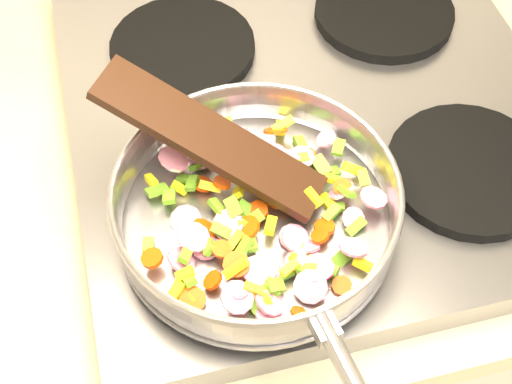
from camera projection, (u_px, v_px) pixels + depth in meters
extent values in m
cube|color=#939399|center=(315.00, 120.00, 0.90)|extent=(0.60, 0.60, 0.04)
cylinder|color=black|center=(231.00, 220.00, 0.77)|extent=(0.19, 0.19, 0.02)
cylinder|color=black|center=(469.00, 170.00, 0.81)|extent=(0.19, 0.19, 0.02)
cylinder|color=black|center=(183.00, 47.00, 0.93)|extent=(0.19, 0.19, 0.02)
cylinder|color=black|center=(384.00, 12.00, 0.97)|extent=(0.19, 0.19, 0.02)
cylinder|color=#9E9EA5|center=(256.00, 220.00, 0.76)|extent=(0.30, 0.30, 0.01)
torus|color=#9E9EA5|center=(256.00, 204.00, 0.74)|extent=(0.34, 0.34, 0.05)
torus|color=#9E9EA5|center=(256.00, 190.00, 0.72)|extent=(0.30, 0.30, 0.01)
cube|color=#9E9EA5|center=(324.00, 327.00, 0.64)|extent=(0.03, 0.03, 0.02)
cube|color=#FFF219|center=(313.00, 198.00, 0.74)|extent=(0.02, 0.02, 0.02)
cylinder|color=#D4145E|center=(302.00, 157.00, 0.78)|extent=(0.04, 0.04, 0.01)
cube|color=#5EA023|center=(286.00, 273.00, 0.71)|extent=(0.02, 0.01, 0.01)
cylinder|color=#D4145E|center=(353.00, 218.00, 0.75)|extent=(0.03, 0.03, 0.02)
cylinder|color=#D4145E|center=(354.00, 247.00, 0.71)|extent=(0.04, 0.04, 0.01)
cylinder|color=#E24106|center=(193.00, 300.00, 0.69)|extent=(0.03, 0.03, 0.01)
cube|color=#5EA023|center=(347.00, 192.00, 0.75)|extent=(0.02, 0.02, 0.02)
cube|color=#FFF219|center=(297.00, 254.00, 0.72)|extent=(0.02, 0.03, 0.02)
cylinder|color=#D4145E|center=(207.00, 248.00, 0.73)|extent=(0.04, 0.04, 0.01)
cylinder|color=#D4145E|center=(270.00, 302.00, 0.69)|extent=(0.04, 0.04, 0.03)
cylinder|color=#D4145E|center=(304.00, 257.00, 0.73)|extent=(0.04, 0.04, 0.01)
cube|color=#FFF219|center=(268.00, 184.00, 0.76)|extent=(0.02, 0.02, 0.01)
cube|color=#FFF219|center=(362.00, 264.00, 0.71)|extent=(0.02, 0.02, 0.01)
cube|color=#5EA023|center=(275.00, 285.00, 0.70)|extent=(0.02, 0.02, 0.01)
cube|color=#FFF219|center=(254.00, 288.00, 0.68)|extent=(0.02, 0.02, 0.01)
cube|color=#5EA023|center=(273.00, 189.00, 0.75)|extent=(0.02, 0.02, 0.01)
cylinder|color=#E24106|center=(203.00, 184.00, 0.78)|extent=(0.03, 0.03, 0.01)
cylinder|color=#D4145E|center=(237.00, 297.00, 0.68)|extent=(0.04, 0.05, 0.02)
cube|color=#5EA023|center=(300.00, 143.00, 0.81)|extent=(0.01, 0.02, 0.01)
cube|color=#FFF219|center=(151.00, 180.00, 0.78)|extent=(0.01, 0.02, 0.02)
cube|color=#5EA023|center=(157.00, 190.00, 0.77)|extent=(0.03, 0.02, 0.01)
cylinder|color=#D4145E|center=(269.00, 314.00, 0.69)|extent=(0.03, 0.03, 0.01)
cube|color=#5EA023|center=(327.00, 269.00, 0.71)|extent=(0.03, 0.03, 0.01)
cube|color=#5EA023|center=(283.00, 183.00, 0.77)|extent=(0.02, 0.02, 0.01)
cylinder|color=#D4145E|center=(293.00, 177.00, 0.77)|extent=(0.03, 0.03, 0.02)
cylinder|color=#E24106|center=(222.00, 249.00, 0.71)|extent=(0.03, 0.03, 0.01)
cube|color=#5EA023|center=(247.00, 210.00, 0.76)|extent=(0.03, 0.03, 0.02)
cube|color=#FFF219|center=(335.00, 180.00, 0.77)|extent=(0.02, 0.02, 0.01)
cube|color=#FFF219|center=(352.00, 169.00, 0.78)|extent=(0.03, 0.02, 0.02)
cube|color=#5EA023|center=(234.00, 207.00, 0.74)|extent=(0.02, 0.02, 0.02)
cylinder|color=#D4145E|center=(201.00, 144.00, 0.81)|extent=(0.04, 0.04, 0.01)
cube|color=#5EA023|center=(356.00, 226.00, 0.75)|extent=(0.03, 0.02, 0.02)
cylinder|color=#D4145E|center=(275.00, 180.00, 0.78)|extent=(0.03, 0.03, 0.02)
cube|color=#5EA023|center=(260.00, 303.00, 0.69)|extent=(0.03, 0.02, 0.02)
cube|color=#5EA023|center=(227.00, 125.00, 0.80)|extent=(0.02, 0.02, 0.01)
cylinder|color=#E24106|center=(281.00, 184.00, 0.78)|extent=(0.04, 0.04, 0.02)
cylinder|color=#E24106|center=(299.00, 313.00, 0.69)|extent=(0.02, 0.02, 0.02)
cylinder|color=#E24106|center=(199.00, 138.00, 0.79)|extent=(0.03, 0.03, 0.02)
cylinder|color=#D4145E|center=(292.00, 240.00, 0.72)|extent=(0.03, 0.03, 0.02)
cube|color=#FFF219|center=(364.00, 178.00, 0.77)|extent=(0.01, 0.02, 0.02)
cylinder|color=#D4145E|center=(246.00, 145.00, 0.81)|extent=(0.04, 0.03, 0.02)
cylinder|color=#E24106|center=(303.00, 160.00, 0.80)|extent=(0.03, 0.03, 0.02)
cube|color=#FFF219|center=(257.00, 165.00, 0.77)|extent=(0.01, 0.03, 0.02)
cube|color=#FFF219|center=(235.00, 269.00, 0.70)|extent=(0.03, 0.02, 0.02)
cylinder|color=#E24106|center=(203.00, 230.00, 0.74)|extent=(0.04, 0.04, 0.03)
cube|color=#FFF219|center=(290.00, 268.00, 0.70)|extent=(0.02, 0.02, 0.01)
cube|color=#FFF219|center=(270.00, 225.00, 0.73)|extent=(0.02, 0.03, 0.01)
cube|color=#5EA023|center=(273.00, 287.00, 0.70)|extent=(0.02, 0.02, 0.02)
cylinder|color=#D4145E|center=(238.00, 135.00, 0.81)|extent=(0.03, 0.03, 0.02)
cube|color=#5EA023|center=(332.00, 213.00, 0.75)|extent=(0.02, 0.02, 0.01)
cylinder|color=#E24106|center=(342.00, 285.00, 0.71)|extent=(0.03, 0.03, 0.01)
cube|color=#5EA023|center=(321.00, 165.00, 0.78)|extent=(0.02, 0.03, 0.01)
cube|color=#5EA023|center=(332.00, 172.00, 0.79)|extent=(0.02, 0.01, 0.01)
cube|color=#5EA023|center=(221.00, 230.00, 0.73)|extent=(0.02, 0.02, 0.02)
cube|color=#5EA023|center=(244.00, 247.00, 0.72)|extent=(0.02, 0.02, 0.02)
cube|color=#5EA023|center=(189.00, 279.00, 0.70)|extent=(0.02, 0.02, 0.02)
cylinder|color=#E24106|center=(258.00, 211.00, 0.75)|extent=(0.03, 0.03, 0.01)
cylinder|color=#E24106|center=(248.00, 227.00, 0.73)|extent=(0.03, 0.03, 0.02)
cylinder|color=#D4145E|center=(259.00, 271.00, 0.71)|extent=(0.05, 0.05, 0.01)
cylinder|color=#D4145E|center=(269.00, 271.00, 0.71)|extent=(0.03, 0.03, 0.02)
cube|color=#FFF219|center=(280.00, 128.00, 0.82)|extent=(0.02, 0.03, 0.02)
cylinder|color=#D4145E|center=(237.00, 291.00, 0.68)|extent=(0.03, 0.03, 0.02)
cube|color=#5EA023|center=(342.00, 258.00, 0.73)|extent=(0.03, 0.02, 0.02)
cube|color=#5EA023|center=(251.00, 242.00, 0.73)|extent=(0.01, 0.02, 0.01)
cylinder|color=#D4145E|center=(286.00, 164.00, 0.77)|extent=(0.05, 0.04, 0.03)
cube|color=#FFF219|center=(283.00, 124.00, 0.81)|extent=(0.03, 0.02, 0.02)
cube|color=#5EA023|center=(261.00, 154.00, 0.80)|extent=(0.02, 0.02, 0.01)
cylinder|color=#D4145E|center=(273.00, 153.00, 0.79)|extent=(0.04, 0.04, 0.01)
cube|color=#5EA023|center=(217.00, 207.00, 0.75)|extent=(0.02, 0.02, 0.01)
cube|color=#5EA023|center=(314.00, 162.00, 0.80)|extent=(0.02, 0.02, 0.01)
cylinder|color=#E24106|center=(275.00, 131.00, 0.80)|extent=(0.03, 0.03, 0.02)
cylinder|color=#D4145E|center=(186.00, 221.00, 0.75)|extent=(0.04, 0.04, 0.03)
cube|color=#5EA023|center=(209.00, 247.00, 0.72)|extent=(0.01, 0.02, 0.02)
cylinder|color=#D4145E|center=(326.00, 138.00, 0.80)|extent=(0.03, 0.03, 0.02)
cube|color=#5EA023|center=(254.00, 219.00, 0.75)|extent=(0.03, 0.02, 0.02)
cylinder|color=#D4145E|center=(203.00, 150.00, 0.79)|extent=(0.03, 0.03, 0.02)
cylinder|color=#D4145E|center=(250.00, 165.00, 0.79)|extent=(0.03, 0.04, 0.03)
cube|color=#5EA023|center=(186.00, 254.00, 0.71)|extent=(0.02, 0.03, 0.02)
cube|color=#FFF219|center=(179.00, 188.00, 0.77)|extent=(0.02, 0.02, 0.02)
cube|color=#FFF219|center=(329.00, 204.00, 0.76)|extent=(0.02, 0.03, 0.01)
cylinder|color=#E24106|center=(277.00, 196.00, 0.76)|extent=(0.04, 0.04, 0.01)
cylinder|color=#D4145E|center=(341.00, 190.00, 0.76)|extent=(0.04, 0.03, 0.03)
cylinder|color=#E24106|center=(241.00, 158.00, 0.80)|extent=(0.03, 0.03, 0.01)
cube|color=#FFF219|center=(210.00, 187.00, 0.77)|extent=(0.03, 0.02, 0.02)
cube|color=#FFF219|center=(175.00, 292.00, 0.69)|extent=(0.03, 0.02, 0.02)
cube|color=#5EA023|center=(241.00, 220.00, 0.74)|extent=(0.01, 0.02, 0.02)
cube|color=#5EA023|center=(301.00, 182.00, 0.78)|extent=(0.03, 0.02, 0.01)
cube|color=#5EA023|center=(198.00, 165.00, 0.79)|extent=(0.02, 0.02, 0.02)
cylinder|color=#E24106|center=(320.00, 235.00, 0.73)|extent=(0.03, 0.03, 0.01)
cylinder|color=#D4145E|center=(304.00, 189.00, 0.78)|extent=(0.04, 0.04, 0.01)
cylinder|color=#D4145E|center=(311.00, 286.00, 0.69)|extent=(0.05, 0.05, 0.02)
cylinder|color=#D4145E|center=(318.00, 268.00, 0.70)|extent=(0.05, 0.05, 0.01)
cylinder|color=#E24106|center=(325.00, 227.00, 0.74)|extent=(0.03, 0.03, 0.01)
cube|color=#5EA023|center=(148.00, 245.00, 0.73)|extent=(0.01, 0.02, 0.01)
cube|color=#FFF219|center=(259.00, 299.00, 0.69)|extent=(0.02, 0.02, 0.01)
cylinder|color=#D4145E|center=(240.00, 160.00, 0.80)|extent=(0.04, 0.04, 0.02)
cylinder|color=#D4145E|center=(304.00, 245.00, 0.73)|extent=(0.04, 0.04, 0.02)
cube|color=#5EA023|center=(169.00, 197.00, 0.76)|extent=(0.02, 0.02, 0.01)
cube|color=#5EA023|center=(269.00, 190.00, 0.76)|extent=(0.02, 0.02, 0.01)
cylinder|color=#D4145E|center=(296.00, 260.00, 0.71)|extent=(0.03, 0.03, 0.02)
cube|color=#FFF219|center=(216.00, 156.00, 0.80)|extent=(0.02, 0.02, 0.02)
cylinder|color=#D4145E|center=(200.00, 158.00, 0.79)|extent=(0.03, 0.03, 0.02)
cylinder|color=#E24106|center=(212.00, 280.00, 0.70)|extent=(0.02, 0.03, 0.02)
cube|color=#5EA023|center=(339.00, 148.00, 0.79)|extent=(0.02, 0.02, 0.01)
cube|color=#FFF219|center=(234.00, 240.00, 0.73)|extent=(0.02, 0.02, 0.01)
cylinder|color=#E24106|center=(307.00, 157.00, 0.79)|extent=(0.03, 0.03, 0.02)
cube|color=#FFF219|center=(185.00, 274.00, 0.70)|extent=(0.02, 0.01, 0.01)
cube|color=#5EA023|center=(192.00, 183.00, 0.77)|extent=(0.02, 0.02, 0.01)
cylinder|color=#D4145E|center=(181.00, 260.00, 0.72)|extent=(0.04, 0.04, 0.03)
cube|color=#5EA023|center=(298.00, 158.00, 0.78)|extent=(0.02, 0.02, 0.01)
cube|color=#FFF219|center=(191.00, 293.00, 0.70)|extent=(0.02, 0.02, 0.01)
cube|color=#5EA023|center=(307.00, 269.00, 0.70)|extent=(0.02, 0.02, 0.01)
cylinder|color=#D4145E|center=(294.00, 237.00, 0.74)|extent=(0.04, 0.04, 0.01)
cylinder|color=#D4145E|center=(228.00, 225.00, 0.74)|extent=(0.04, 0.04, 0.02)
cylinder|color=#D4145E|center=(174.00, 159.00, 0.78)|extent=(0.04, 0.04, 0.02)
cube|color=#5EA023|center=(336.00, 207.00, 0.76)|extent=(0.02, 0.02, 0.01)
cylinder|color=#D4145E|center=(374.00, 198.00, 0.75)|extent=(0.04, 0.04, 0.01)
cylinder|color=#E24106|center=(152.00, 258.00, 0.71)|extent=(0.03, 0.03, 0.01)
cylinder|color=#E24106|center=(343.00, 187.00, 0.76)|extent=(0.03, 0.02, 0.02)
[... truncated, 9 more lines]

